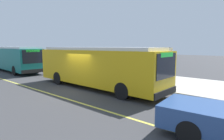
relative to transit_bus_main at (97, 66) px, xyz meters
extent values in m
plane|color=#38383A|center=(-0.46, -1.01, -1.62)|extent=(120.00, 120.00, 0.00)
cube|color=#B7B2A8|center=(-0.46, 4.99, -1.54)|extent=(44.00, 6.40, 0.15)
cube|color=#E0D64C|center=(-0.46, -3.21, -1.61)|extent=(36.00, 0.14, 0.01)
cube|color=gold|center=(-0.02, -0.01, -0.07)|extent=(10.79, 2.70, 2.40)
cube|color=silver|center=(-0.02, -0.01, 1.23)|extent=(9.93, 2.43, 0.20)
cube|color=black|center=(5.38, -0.08, 0.37)|extent=(0.07, 2.17, 1.34)
cube|color=black|center=(0.00, 1.28, 0.22)|extent=(9.47, 0.17, 1.06)
cube|color=black|center=(0.00, 1.28, -1.05)|extent=(10.22, 0.17, 0.28)
cube|color=#26D83F|center=(5.38, -0.08, 0.95)|extent=(0.05, 1.40, 0.24)
cube|color=black|center=(5.39, -0.08, -1.09)|extent=(0.11, 2.50, 0.36)
cylinder|color=black|center=(3.33, 1.10, -1.12)|extent=(1.00, 0.29, 1.00)
cylinder|color=black|center=(3.30, -1.21, -1.12)|extent=(1.00, 0.29, 1.00)
cylinder|color=black|center=(-3.23, 1.19, -1.12)|extent=(1.00, 0.29, 1.00)
cylinder|color=black|center=(-3.26, -1.12, -1.12)|extent=(1.00, 0.29, 1.00)
cube|color=#146B66|center=(-13.93, -0.14, -0.07)|extent=(10.62, 3.06, 2.40)
cube|color=silver|center=(-13.93, -0.14, 1.23)|extent=(9.77, 2.76, 0.20)
cube|color=black|center=(-8.67, -0.40, 0.37)|extent=(0.15, 2.17, 1.34)
cube|color=black|center=(-13.87, 1.14, 0.22)|extent=(9.24, 0.49, 1.06)
cube|color=silver|center=(-13.87, 1.15, -1.05)|extent=(9.97, 0.52, 0.28)
cube|color=#26D83F|center=(-8.67, -0.40, 0.95)|extent=(0.10, 1.40, 0.24)
cube|color=black|center=(-8.66, -0.40, -1.09)|extent=(0.20, 2.50, 0.36)
cylinder|color=black|center=(-10.62, 0.85, -1.12)|extent=(1.01, 0.33, 1.00)
cylinder|color=black|center=(-10.74, -1.46, -1.12)|extent=(1.01, 0.33, 1.00)
cylinder|color=black|center=(-17.02, 1.16, -1.12)|extent=(1.01, 0.33, 1.00)
cylinder|color=black|center=(7.70, -1.93, -1.24)|extent=(0.78, 0.31, 0.76)
cylinder|color=black|center=(7.86, -3.72, -1.24)|extent=(0.78, 0.31, 0.76)
cylinder|color=#333338|center=(3.08, 5.70, -0.27)|extent=(0.10, 0.10, 2.40)
cylinder|color=#333338|center=(3.08, 4.40, -0.27)|extent=(0.10, 0.10, 2.40)
cylinder|color=#333338|center=(0.48, 5.70, -0.27)|extent=(0.10, 0.10, 2.40)
cylinder|color=#333338|center=(0.48, 4.40, -0.27)|extent=(0.10, 0.10, 2.40)
cube|color=#333338|center=(1.78, 5.05, 0.97)|extent=(2.90, 1.60, 0.08)
cube|color=#4C606B|center=(1.78, 5.70, -0.27)|extent=(2.47, 0.04, 2.16)
cube|color=navy|center=(0.48, 5.05, -0.31)|extent=(0.06, 1.11, 1.82)
cube|color=brown|center=(1.98, 5.14, -1.02)|extent=(1.60, 0.44, 0.06)
cube|color=brown|center=(1.98, 5.38, -0.74)|extent=(1.60, 0.05, 0.44)
cube|color=#333338|center=(1.26, 5.14, -1.24)|extent=(0.08, 0.40, 0.45)
cube|color=#333338|center=(2.70, 5.14, -1.24)|extent=(0.08, 0.40, 0.45)
cylinder|color=#333338|center=(4.40, 2.42, -0.07)|extent=(0.07, 0.07, 2.80)
cube|color=white|center=(4.40, 2.40, 1.03)|extent=(0.44, 0.03, 0.56)
cube|color=red|center=(4.40, 2.38, 1.03)|extent=(0.40, 0.01, 0.16)
cylinder|color=#282D47|center=(3.98, 2.83, -1.04)|extent=(0.14, 0.14, 0.85)
cylinder|color=#282D47|center=(3.98, 2.65, -1.04)|extent=(0.14, 0.14, 0.85)
cube|color=red|center=(3.98, 2.74, -0.31)|extent=(0.24, 0.40, 0.62)
sphere|color=tan|center=(3.98, 2.74, 0.11)|extent=(0.22, 0.22, 0.22)
camera|label=1|loc=(9.68, -9.43, 1.39)|focal=30.07mm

